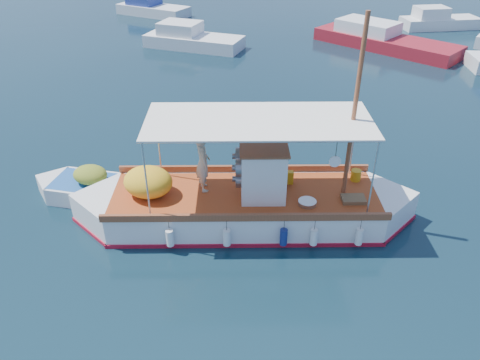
% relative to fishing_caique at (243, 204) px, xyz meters
% --- Properties ---
extents(ground, '(160.00, 160.00, 0.00)m').
position_rel_fishing_caique_xyz_m(ground, '(0.36, 0.15, -0.58)').
color(ground, black).
rests_on(ground, ground).
extents(fishing_caique, '(10.27, 5.45, 6.64)m').
position_rel_fishing_caique_xyz_m(fishing_caique, '(0.00, 0.00, 0.00)').
color(fishing_caique, white).
rests_on(fishing_caique, ground).
extents(dinghy, '(5.63, 2.05, 1.38)m').
position_rel_fishing_caique_xyz_m(dinghy, '(-4.57, -0.36, -0.29)').
color(dinghy, white).
rests_on(dinghy, ground).
extents(bg_boat_nw, '(6.55, 2.53, 1.80)m').
position_rel_fishing_caique_xyz_m(bg_boat_nw, '(-9.49, 17.39, -0.09)').
color(bg_boat_nw, silver).
rests_on(bg_boat_nw, ground).
extents(bg_boat_n, '(9.93, 6.58, 1.80)m').
position_rel_fishing_caique_xyz_m(bg_boat_n, '(2.61, 21.41, -0.09)').
color(bg_boat_n, maroon).
rests_on(bg_boat_n, ground).
extents(bg_boat_far_w, '(6.48, 3.27, 1.80)m').
position_rel_fishing_caique_xyz_m(bg_boat_far_w, '(-16.66, 25.27, -0.09)').
color(bg_boat_far_w, silver).
rests_on(bg_boat_far_w, ground).
extents(bg_boat_far_n, '(6.07, 4.42, 1.80)m').
position_rel_fishing_caique_xyz_m(bg_boat_far_n, '(6.27, 28.22, -0.09)').
color(bg_boat_far_n, silver).
rests_on(bg_boat_far_n, ground).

